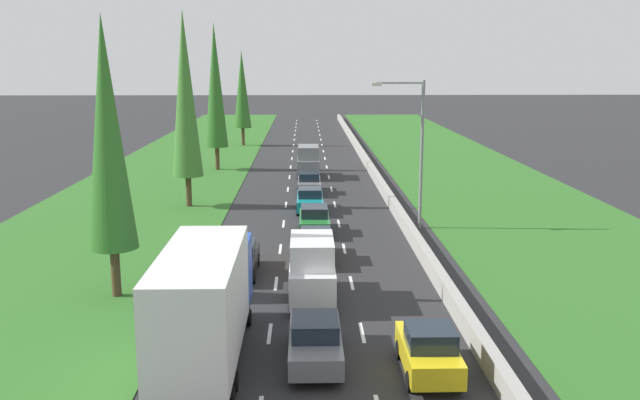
% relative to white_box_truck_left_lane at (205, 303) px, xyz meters
% --- Properties ---
extents(ground_plane, '(300.00, 300.00, 0.00)m').
position_rel_white_box_truck_left_lane_xyz_m(ground_plane, '(3.74, 41.64, -2.18)').
color(ground_plane, '#28282B').
rests_on(ground_plane, ground).
extents(grass_verge_left, '(14.00, 140.00, 0.04)m').
position_rel_white_box_truck_left_lane_xyz_m(grass_verge_left, '(-8.91, 41.64, -2.16)').
color(grass_verge_left, '#2D6623').
rests_on(grass_verge_left, ground).
extents(grass_verge_right, '(14.00, 140.00, 0.04)m').
position_rel_white_box_truck_left_lane_xyz_m(grass_verge_right, '(18.09, 41.64, -2.16)').
color(grass_verge_right, '#2D6623').
rests_on(grass_verge_right, ground).
extents(median_barrier, '(0.44, 120.00, 0.85)m').
position_rel_white_box_truck_left_lane_xyz_m(median_barrier, '(9.44, 41.64, -1.76)').
color(median_barrier, '#9E9B93').
rests_on(median_barrier, ground).
extents(lane_markings, '(3.64, 116.00, 0.01)m').
position_rel_white_box_truck_left_lane_xyz_m(lane_markings, '(3.74, 41.64, -2.18)').
color(lane_markings, white).
rests_on(lane_markings, ground).
extents(white_box_truck_left_lane, '(2.46, 9.40, 4.18)m').
position_rel_white_box_truck_left_lane_xyz_m(white_box_truck_left_lane, '(0.00, 0.00, 0.00)').
color(white_box_truck_left_lane, black).
rests_on(white_box_truck_left_lane, ground).
extents(grey_sedan_centre_lane, '(1.82, 4.50, 1.64)m').
position_rel_white_box_truck_left_lane_xyz_m(grey_sedan_centre_lane, '(3.67, 0.05, -1.37)').
color(grey_sedan_centre_lane, slate).
rests_on(grey_sedan_centre_lane, ground).
extents(white_van_centre_lane, '(1.96, 4.90, 2.82)m').
position_rel_white_box_truck_left_lane_xyz_m(white_van_centre_lane, '(3.63, 6.31, -0.78)').
color(white_van_centre_lane, white).
rests_on(white_van_centre_lane, ground).
extents(orange_sedan_centre_lane, '(1.82, 4.50, 1.64)m').
position_rel_white_box_truck_left_lane_xyz_m(orange_sedan_centre_lane, '(3.89, 12.46, -1.37)').
color(orange_sedan_centre_lane, orange).
rests_on(orange_sedan_centre_lane, ground).
extents(green_sedan_centre_lane, '(1.82, 4.50, 1.64)m').
position_rel_white_box_truck_left_lane_xyz_m(green_sedan_centre_lane, '(3.90, 18.31, -1.37)').
color(green_sedan_centre_lane, '#237A33').
rests_on(green_sedan_centre_lane, ground).
extents(teal_sedan_centre_lane, '(1.82, 4.50, 1.64)m').
position_rel_white_box_truck_left_lane_xyz_m(teal_sedan_centre_lane, '(3.69, 24.36, -1.37)').
color(teal_sedan_centre_lane, teal).
rests_on(teal_sedan_centre_lane, ground).
extents(yellow_hatchback_right_lane, '(1.74, 3.90, 1.72)m').
position_rel_white_box_truck_left_lane_xyz_m(yellow_hatchback_right_lane, '(7.36, -0.97, -1.35)').
color(yellow_hatchback_right_lane, yellow).
rests_on(yellow_hatchback_right_lane, ground).
extents(grey_sedan_centre_lane_seventh, '(1.82, 4.50, 1.64)m').
position_rel_white_box_truck_left_lane_xyz_m(grey_sedan_centre_lane_seventh, '(3.68, 31.08, -1.37)').
color(grey_sedan_centre_lane_seventh, slate).
rests_on(grey_sedan_centre_lane_seventh, ground).
extents(grey_van_centre_lane, '(1.96, 4.90, 2.82)m').
position_rel_white_box_truck_left_lane_xyz_m(grey_van_centre_lane, '(3.66, 38.54, -0.78)').
color(grey_van_centre_lane, slate).
rests_on(grey_van_centre_lane, ground).
extents(black_sedan_left_lane, '(1.82, 4.50, 1.64)m').
position_rel_white_box_truck_left_lane_xyz_m(black_sedan_left_lane, '(0.13, 10.05, -1.37)').
color(black_sedan_left_lane, black).
rests_on(black_sedan_left_lane, ground).
extents(poplar_tree_second, '(2.10, 2.10, 12.07)m').
position_rel_white_box_truck_left_lane_xyz_m(poplar_tree_second, '(-4.89, 7.01, 4.90)').
color(poplar_tree_second, '#4C3823').
rests_on(poplar_tree_second, ground).
extents(poplar_tree_third, '(2.14, 2.14, 13.59)m').
position_rel_white_box_truck_left_lane_xyz_m(poplar_tree_third, '(-4.84, 26.12, 5.66)').
color(poplar_tree_third, '#4C3823').
rests_on(poplar_tree_third, ground).
extents(poplar_tree_fourth, '(2.14, 2.14, 13.60)m').
position_rel_white_box_truck_left_lane_xyz_m(poplar_tree_fourth, '(-4.91, 43.04, 5.67)').
color(poplar_tree_fourth, '#4C3823').
rests_on(poplar_tree_fourth, ground).
extents(poplar_tree_fifth, '(2.09, 2.09, 11.40)m').
position_rel_white_box_truck_left_lane_xyz_m(poplar_tree_fifth, '(-4.14, 62.28, 4.57)').
color(poplar_tree_fifth, '#4C3823').
rests_on(poplar_tree_fifth, ground).
extents(street_light_mast, '(3.20, 0.28, 9.00)m').
position_rel_white_box_truck_left_lane_xyz_m(street_light_mast, '(10.05, 19.29, 3.05)').
color(street_light_mast, gray).
rests_on(street_light_mast, ground).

